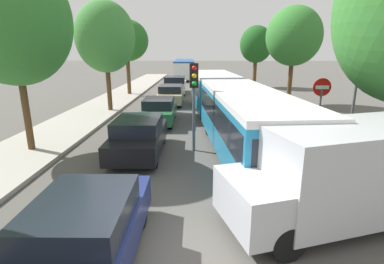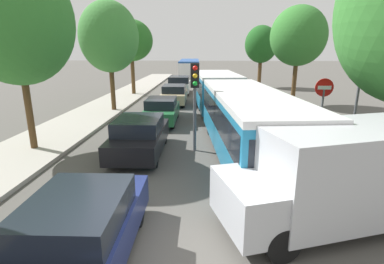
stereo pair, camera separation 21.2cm
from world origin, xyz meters
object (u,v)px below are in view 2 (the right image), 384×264
at_px(tree_right_far, 260,45).
at_px(queued_car_white, 179,85).
at_px(articulated_bus, 231,103).
at_px(queued_car_tan, 174,95).
at_px(queued_car_navy, 81,231).
at_px(queued_car_black, 140,136).
at_px(queued_car_green, 162,110).
at_px(white_van, 340,173).
at_px(direction_sign_post, 359,86).
at_px(tree_left_far, 109,39).
at_px(tree_right_mid, 299,38).
at_px(traffic_light, 195,88).
at_px(no_entry_sign, 323,103).
at_px(tree_left_mid, 15,24).
at_px(city_bus_rear, 189,68).
at_px(tree_left_distant, 131,41).

bearing_deg(tree_right_far, queued_car_white, -146.50).
xyz_separation_m(articulated_bus, queued_car_tan, (-3.53, 7.18, -0.68)).
relative_size(queued_car_navy, queued_car_black, 0.99).
height_order(queued_car_green, white_van, white_van).
relative_size(white_van, direction_sign_post, 1.49).
bearing_deg(tree_left_far, articulated_bus, -30.93).
relative_size(articulated_bus, tree_right_mid, 2.43).
bearing_deg(queued_car_navy, queued_car_black, 1.49).
relative_size(queued_car_green, queued_car_white, 0.88).
xyz_separation_m(queued_car_tan, direction_sign_post, (8.04, -10.04, 1.85)).
xyz_separation_m(queued_car_white, direction_sign_post, (8.18, -15.40, 1.77)).
bearing_deg(traffic_light, no_entry_sign, 89.76).
bearing_deg(tree_left_mid, queued_car_tan, 67.23).
distance_m(queued_car_tan, traffic_light, 10.60).
distance_m(articulated_bus, queued_car_black, 5.22).
height_order(queued_car_tan, no_entry_sign, no_entry_sign).
relative_size(articulated_bus, tree_right_far, 2.63).
bearing_deg(tree_right_mid, queued_car_black, -128.68).
distance_m(queued_car_black, tree_right_mid, 14.51).
bearing_deg(white_van, tree_left_far, -71.97).
bearing_deg(queued_car_navy, direction_sign_post, -50.08).
xyz_separation_m(city_bus_rear, traffic_light, (2.00, -30.56, 1.08)).
height_order(queued_car_navy, tree_left_far, tree_left_far).
bearing_deg(tree_left_distant, queued_car_tan, -46.76).
relative_size(traffic_light, tree_right_mid, 0.50).
bearing_deg(tree_right_mid, tree_left_mid, -140.53).
xyz_separation_m(queued_car_green, tree_right_far, (7.83, 16.30, 3.55)).
height_order(queued_car_white, tree_right_far, tree_right_far).
xyz_separation_m(queued_car_green, tree_right_mid, (8.65, 5.82, 3.95)).
xyz_separation_m(queued_car_navy, queued_car_tan, (-0.12, 16.93, -0.02)).
bearing_deg(articulated_bus, queued_car_tan, -159.78).
xyz_separation_m(no_entry_sign, tree_left_mid, (-11.34, -0.86, 2.86)).
relative_size(city_bus_rear, queued_car_tan, 2.83).
height_order(queued_car_tan, white_van, white_van).
relative_size(no_entry_sign, tree_left_mid, 0.40).
relative_size(articulated_bus, queued_car_navy, 3.96).
relative_size(no_entry_sign, tree_right_far, 0.45).
bearing_deg(tree_right_mid, tree_right_far, 94.46).
bearing_deg(queued_car_navy, queued_car_white, -0.44).
height_order(traffic_light, tree_right_mid, tree_right_mid).
bearing_deg(tree_left_far, queued_car_white, 67.48).
bearing_deg(queued_car_tan, tree_right_far, -37.34).
bearing_deg(white_van, queued_car_green, -78.24).
height_order(articulated_bus, direction_sign_post, direction_sign_post).
xyz_separation_m(queued_car_navy, white_van, (5.22, 1.68, 0.52)).
distance_m(queued_car_green, white_van, 10.98).
relative_size(articulated_bus, queued_car_white, 3.66).
distance_m(queued_car_navy, queued_car_black, 6.13).
xyz_separation_m(city_bus_rear, tree_left_mid, (-4.37, -30.91, 3.33)).
height_order(traffic_light, tree_left_mid, tree_left_mid).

